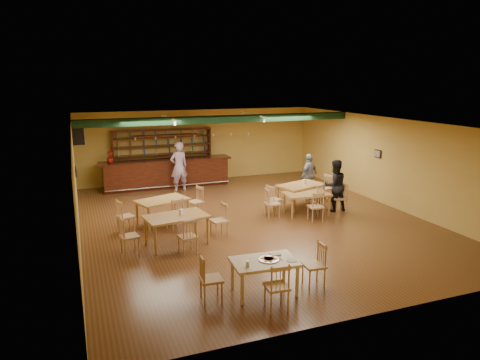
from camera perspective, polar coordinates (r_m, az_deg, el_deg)
name	(u,v)px	position (r m, az deg, el deg)	size (l,w,h in m)	color
floor	(252,220)	(13.67, 1.50, -5.18)	(12.00, 12.00, 0.00)	#533217
ceiling_beam	(222,119)	(15.68, -2.33, 7.88)	(10.00, 0.30, 0.25)	black
track_rail_left	(168,117)	(15.79, -9.30, 8.01)	(0.05, 2.50, 0.05)	white
track_rail_right	(252,115)	(16.72, 1.61, 8.44)	(0.05, 2.50, 0.05)	white
ac_unit	(78,135)	(16.34, -20.21, 5.46)	(0.34, 0.70, 0.48)	white
picture_left	(76,172)	(13.27, -20.49, 1.03)	(0.04, 0.34, 0.28)	black
picture_right	(378,154)	(16.16, 17.42, 3.26)	(0.04, 0.34, 0.28)	black
bar_counter	(167,173)	(17.88, -9.47, 0.86)	(5.20, 0.85, 1.13)	#33120A
back_bar_hutch	(163,157)	(18.38, -9.93, 3.00)	(4.03, 0.40, 2.28)	#33120A
poinsettia	(110,157)	(17.46, -16.51, 2.87)	(0.26, 0.26, 0.46)	maroon
dining_table_a	(163,211)	(13.46, -9.97, -4.01)	(1.49, 0.89, 0.74)	#AF7B3E
dining_table_b	(301,196)	(15.10, 7.86, -2.01)	(1.56, 0.93, 0.78)	#AF7B3E
dining_table_c	(177,230)	(11.69, -8.21, -6.44)	(1.59, 0.95, 0.79)	#AF7B3E
dining_table_d	(306,204)	(14.26, 8.59, -3.07)	(1.41, 0.85, 0.71)	#AF7B3E
near_table	(264,277)	(9.12, 3.16, -12.39)	(1.31, 0.84, 0.70)	tan
pizza_tray	(269,260)	(9.01, 3.74, -10.23)	(0.40, 0.40, 0.01)	silver
parmesan_shaker	(248,264)	(8.69, 0.99, -10.78)	(0.07, 0.07, 0.11)	#EAE5C6
napkin_stack	(275,254)	(9.26, 4.59, -9.55)	(0.20, 0.15, 0.03)	white
pizza_server	(274,257)	(9.10, 4.43, -9.94)	(0.32, 0.09, 0.00)	silver
side_plate	(292,260)	(9.03, 6.70, -10.26)	(0.22, 0.22, 0.01)	white
patron_bar	(179,167)	(17.08, -7.91, 1.71)	(0.70, 0.46, 1.93)	#8A489D
patron_right_a	(335,186)	(14.72, 12.14, -0.70)	(0.83, 0.65, 1.71)	black
patron_right_b	(309,175)	(16.42, 8.92, 0.63)	(0.93, 0.39, 1.59)	gray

